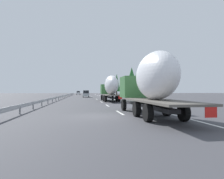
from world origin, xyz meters
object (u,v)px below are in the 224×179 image
truck_trailing (150,82)px  car_silver_hatch (86,94)px  car_white_van (78,93)px  road_sign (110,90)px  truck_lead (110,87)px

truck_trailing → car_silver_hatch: 43.81m
car_white_van → car_silver_hatch: car_silver_hatch is taller
truck_trailing → road_sign: 42.56m
truck_lead → truck_trailing: (-20.46, -0.00, -0.05)m
car_silver_hatch → road_sign: bearing=-99.5°
car_white_van → road_sign: 46.74m
car_silver_hatch → truck_lead: bearing=-170.5°
road_sign → truck_trailing: bearing=175.8°
car_white_van → car_silver_hatch: (-44.44, -3.18, 0.05)m
truck_trailing → car_white_van: (88.05, 7.07, -1.50)m
truck_trailing → road_sign: bearing=-4.2°
car_white_van → truck_trailing: bearing=-175.4°
truck_trailing → road_sign: size_ratio=3.81×
truck_lead → truck_trailing: 20.46m
car_silver_hatch → road_sign: road_sign is taller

